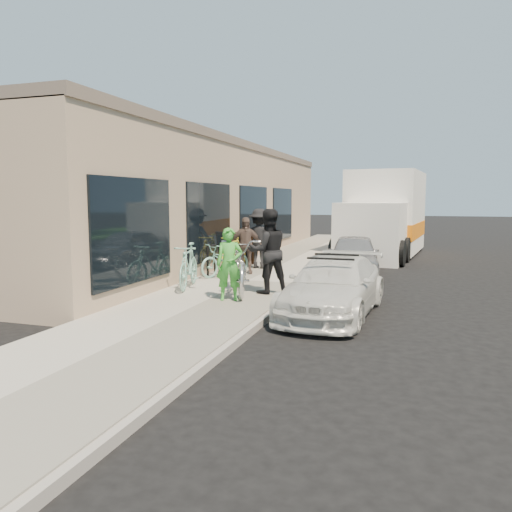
# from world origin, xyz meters

# --- Properties ---
(ground) EXTENTS (120.00, 120.00, 0.00)m
(ground) POSITION_xyz_m (0.00, 0.00, 0.00)
(ground) COLOR black
(ground) RESTS_ON ground
(sidewalk) EXTENTS (3.00, 34.00, 0.15)m
(sidewalk) POSITION_xyz_m (-2.00, 3.00, 0.07)
(sidewalk) COLOR #A6A196
(sidewalk) RESTS_ON ground
(curb) EXTENTS (0.12, 34.00, 0.13)m
(curb) POSITION_xyz_m (-0.45, 3.00, 0.07)
(curb) COLOR gray
(curb) RESTS_ON ground
(storefront) EXTENTS (3.60, 20.00, 4.22)m
(storefront) POSITION_xyz_m (-5.24, 7.99, 2.12)
(storefront) COLOR tan
(storefront) RESTS_ON ground
(bike_rack) EXTENTS (0.08, 0.61, 0.86)m
(bike_rack) POSITION_xyz_m (-3.19, 3.39, 0.67)
(bike_rack) COLOR black
(bike_rack) RESTS_ON sidewalk
(sandwich_board) EXTENTS (0.74, 0.75, 1.04)m
(sandwich_board) POSITION_xyz_m (-3.17, 6.09, 0.68)
(sandwich_board) COLOR #321B0E
(sandwich_board) RESTS_ON sidewalk
(sedan_white) EXTENTS (1.84, 3.97, 1.16)m
(sedan_white) POSITION_xyz_m (0.64, 0.48, 0.56)
(sedan_white) COLOR silver
(sedan_white) RESTS_ON ground
(sedan_silver) EXTENTS (1.80, 3.70, 1.22)m
(sedan_silver) POSITION_xyz_m (0.39, 5.63, 0.61)
(sedan_silver) COLOR gray
(sedan_silver) RESTS_ON ground
(moving_truck) EXTENTS (3.21, 7.02, 3.35)m
(moving_truck) POSITION_xyz_m (0.86, 11.45, 1.49)
(moving_truck) COLOR white
(moving_truck) RESTS_ON ground
(tandem_bike) EXTENTS (1.71, 2.51, 1.25)m
(tandem_bike) POSITION_xyz_m (-1.62, 1.31, 0.77)
(tandem_bike) COLOR silver
(tandem_bike) RESTS_ON sidewalk
(woman_rider) EXTENTS (0.64, 0.53, 1.52)m
(woman_rider) POSITION_xyz_m (-1.54, 0.49, 0.91)
(woman_rider) COLOR green
(woman_rider) RESTS_ON sidewalk
(man_standing) EXTENTS (1.16, 1.11, 1.89)m
(man_standing) POSITION_xyz_m (-1.00, 1.50, 1.10)
(man_standing) COLOR black
(man_standing) RESTS_ON sidewalk
(cruiser_bike_a) EXTENTS (0.88, 1.84, 1.07)m
(cruiser_bike_a) POSITION_xyz_m (-2.98, 1.52, 0.68)
(cruiser_bike_a) COLOR #84C5B3
(cruiser_bike_a) RESTS_ON sidewalk
(cruiser_bike_b) EXTENTS (1.29, 1.78, 0.89)m
(cruiser_bike_b) POSITION_xyz_m (-2.81, 3.50, 0.60)
(cruiser_bike_b) COLOR #84C5B3
(cruiser_bike_b) RESTS_ON sidewalk
(cruiser_bike_c) EXTENTS (0.59, 1.76, 1.04)m
(cruiser_bike_c) POSITION_xyz_m (-3.06, 4.81, 0.67)
(cruiser_bike_c) COLOR gold
(cruiser_bike_c) RESTS_ON sidewalk
(bystander_a) EXTENTS (1.17, 0.68, 1.81)m
(bystander_a) POSITION_xyz_m (-2.41, 5.30, 1.06)
(bystander_a) COLOR black
(bystander_a) RESTS_ON sidewalk
(bystander_b) EXTENTS (1.02, 0.72, 1.60)m
(bystander_b) POSITION_xyz_m (-2.46, 4.11, 0.95)
(bystander_b) COLOR brown
(bystander_b) RESTS_ON sidewalk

